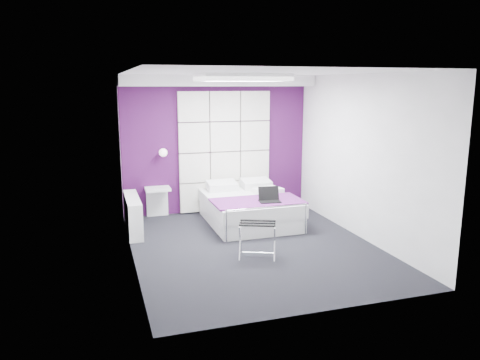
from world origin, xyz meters
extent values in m
plane|color=black|center=(0.00, 0.00, 0.00)|extent=(4.40, 4.40, 0.00)
plane|color=white|center=(0.00, 0.00, 2.60)|extent=(4.40, 4.40, 0.00)
plane|color=silver|center=(0.00, 2.20, 1.30)|extent=(3.60, 0.00, 3.60)
plane|color=silver|center=(-1.80, 0.00, 1.30)|extent=(0.00, 4.40, 4.40)
plane|color=silver|center=(1.80, 0.00, 1.30)|extent=(0.00, 4.40, 4.40)
cube|color=#3D0E3F|center=(0.00, 2.19, 1.30)|extent=(3.58, 0.02, 2.58)
cube|color=white|center=(0.00, 1.95, 2.50)|extent=(3.58, 0.50, 0.20)
sphere|color=white|center=(-1.05, 2.06, 1.22)|extent=(0.15, 0.15, 0.15)
cube|color=white|center=(-1.69, 1.30, 0.30)|extent=(0.22, 1.20, 0.60)
cube|color=white|center=(0.33, 1.21, 0.13)|extent=(1.42, 1.77, 0.27)
cube|color=white|center=(0.33, 1.21, 0.38)|extent=(1.46, 1.81, 0.22)
cube|color=#581A60|center=(0.33, 0.78, 0.50)|extent=(1.52, 0.80, 0.03)
cube|color=white|center=(-1.17, 2.02, 0.55)|extent=(0.45, 0.35, 0.05)
cube|color=black|center=(-0.09, -0.41, 0.50)|extent=(0.51, 0.38, 0.01)
cube|color=black|center=(0.50, 0.62, 0.52)|extent=(0.35, 0.24, 0.02)
cube|color=black|center=(0.50, 0.74, 0.65)|extent=(0.35, 0.01, 0.23)
camera|label=1|loc=(-2.24, -6.43, 2.43)|focal=35.00mm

